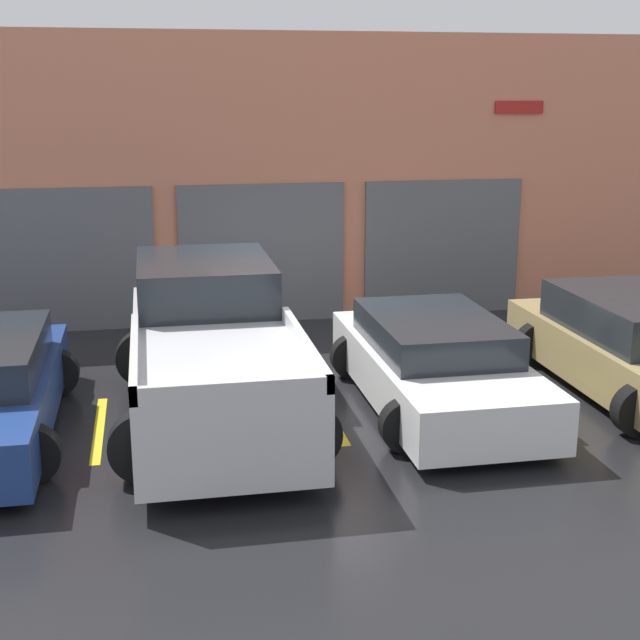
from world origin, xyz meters
The scene contains 8 objects.
ground_plane centered at (0.00, 0.00, 0.00)m, with size 28.00×28.00×0.00m, color black.
shophouse_building centered at (-0.01, 3.29, 2.42)m, with size 16.06×0.68×4.93m.
pickup_truck centered at (-1.42, -1.51, 0.84)m, with size 2.48×5.16×1.78m.
sedan_white centered at (1.42, -1.76, 0.57)m, with size 2.18×4.37×1.18m.
van_right centered at (4.25, -1.75, 0.62)m, with size 2.20×4.62×1.32m.
parking_stripe_left centered at (-2.83, -1.78, 0.00)m, with size 0.12×2.20×0.01m, color gold.
parking_stripe_centre centered at (0.00, -1.78, 0.00)m, with size 0.12×2.20×0.01m, color gold.
parking_stripe_right centered at (2.83, -1.78, 0.00)m, with size 0.12×2.20×0.01m, color gold.
Camera 1 is at (-2.13, -12.22, 4.01)m, focal length 50.00 mm.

